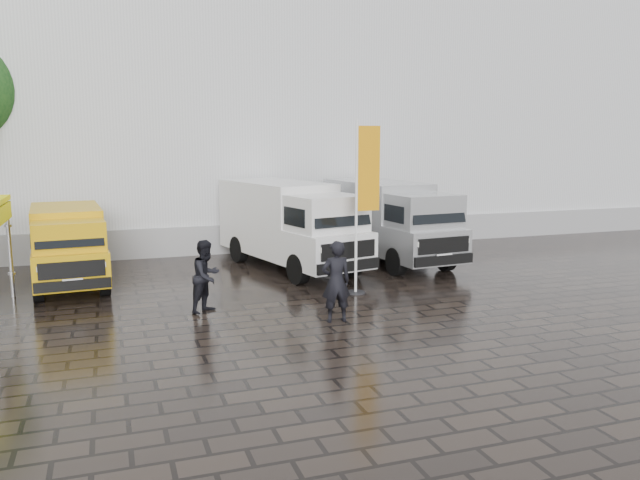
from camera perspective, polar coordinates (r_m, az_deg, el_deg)
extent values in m
plane|color=black|center=(15.16, 4.06, -5.92)|extent=(120.00, 120.00, 0.00)
cube|color=silver|center=(30.54, -4.29, 12.96)|extent=(44.00, 16.00, 12.00)
cube|color=gray|center=(23.04, 0.95, 0.55)|extent=(44.00, 0.15, 1.00)
cylinder|color=silver|center=(17.44, -26.50, -0.80)|extent=(0.10, 0.10, 2.43)
cylinder|color=black|center=(16.27, 3.27, -4.79)|extent=(0.50, 0.50, 0.04)
cylinder|color=white|center=(15.89, 3.34, 2.98)|extent=(0.07, 0.07, 4.47)
cube|color=orange|center=(15.94, 4.48, 6.53)|extent=(0.60, 0.03, 2.14)
cube|color=black|center=(23.78, 8.83, 0.81)|extent=(0.69, 0.69, 1.08)
imported|color=black|center=(13.55, 1.47, -3.81)|extent=(0.68, 0.46, 1.79)
imported|color=black|center=(14.55, -10.34, -3.28)|extent=(1.03, 1.02, 1.68)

